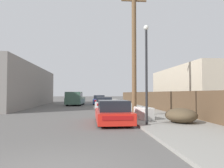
{
  "coord_description": "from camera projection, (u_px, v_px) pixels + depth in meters",
  "views": [
    {
      "loc": [
        0.86,
        -4.66,
        1.71
      ],
      "look_at": [
        2.5,
        12.71,
        2.43
      ],
      "focal_mm": 35.0,
      "sensor_mm": 36.0,
      "label": 1
    }
  ],
  "objects": [
    {
      "name": "building_left_block",
      "position": [
        11.0,
        86.0,
        28.17
      ],
      "size": [
        7.0,
        21.66,
        5.15
      ],
      "primitive_type": "cube",
      "color": "gray",
      "rests_on": "ground"
    },
    {
      "name": "street_lamp",
      "position": [
        146.0,
        67.0,
        11.09
      ],
      "size": [
        0.26,
        0.26,
        5.07
      ],
      "color": "#232326",
      "rests_on": "sidewalk_curb"
    },
    {
      "name": "utility_pole",
      "position": [
        134.0,
        50.0,
        15.46
      ],
      "size": [
        1.8,
        0.32,
        9.12
      ],
      "color": "brown",
      "rests_on": "sidewalk_curb"
    },
    {
      "name": "discarded_fridge",
      "position": [
        144.0,
        113.0,
        13.34
      ],
      "size": [
        0.96,
        1.68,
        0.74
      ],
      "rotation": [
        0.0,
        0.0,
        0.22
      ],
      "color": "white",
      "rests_on": "sidewalk_curb"
    },
    {
      "name": "sidewalk_curb",
      "position": [
        126.0,
        106.0,
        28.36
      ],
      "size": [
        4.2,
        63.0,
        0.12
      ],
      "primitive_type": "cube",
      "color": "gray",
      "rests_on": "ground"
    },
    {
      "name": "brush_pile",
      "position": [
        181.0,
        115.0,
        11.67
      ],
      "size": [
        1.66,
        1.91,
        0.78
      ],
      "color": "brown",
      "rests_on": "sidewalk_curb"
    },
    {
      "name": "car_parked_mid",
      "position": [
        104.0,
        103.0,
        23.48
      ],
      "size": [
        2.05,
        4.5,
        1.28
      ],
      "rotation": [
        0.0,
        0.0,
        -0.05
      ],
      "color": "silver",
      "rests_on": "ground"
    },
    {
      "name": "parked_sports_car_red",
      "position": [
        113.0,
        113.0,
        12.35
      ],
      "size": [
        1.88,
        4.57,
        1.3
      ],
      "rotation": [
        0.0,
        0.0,
        0.01
      ],
      "color": "red",
      "rests_on": "ground"
    },
    {
      "name": "car_parked_far",
      "position": [
        99.0,
        100.0,
        33.1
      ],
      "size": [
        1.92,
        4.18,
        1.37
      ],
      "rotation": [
        0.0,
        0.0,
        -0.02
      ],
      "color": "#2D478C",
      "rests_on": "ground"
    },
    {
      "name": "pickup_truck",
      "position": [
        75.0,
        99.0,
        30.06
      ],
      "size": [
        2.53,
        5.57,
        1.86
      ],
      "rotation": [
        0.0,
        0.0,
        3.06
      ],
      "color": "#385647",
      "rests_on": "ground"
    },
    {
      "name": "wooden_fence",
      "position": [
        146.0,
        99.0,
        25.62
      ],
      "size": [
        0.08,
        37.07,
        1.72
      ],
      "primitive_type": "cube",
      "color": "brown",
      "rests_on": "sidewalk_curb"
    },
    {
      "name": "building_right_house",
      "position": [
        198.0,
        88.0,
        23.71
      ],
      "size": [
        6.0,
        13.39,
        4.42
      ],
      "primitive_type": "cube",
      "color": "beige",
      "rests_on": "ground"
    }
  ]
}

